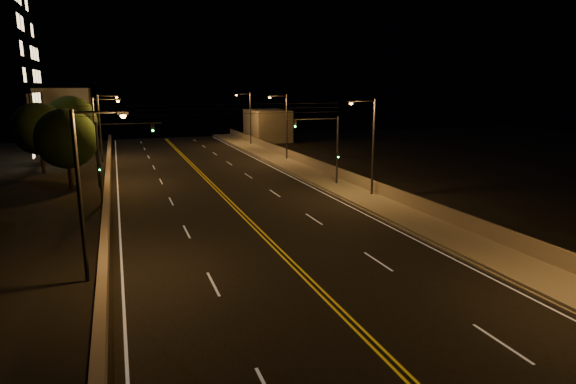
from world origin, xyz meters
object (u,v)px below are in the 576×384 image
object	(u,v)px
streetlight_1	(370,141)
tree_0	(66,139)
streetlight_4	(85,184)
streetlight_6	(102,123)
traffic_signal_right	(328,143)
streetlight_3	(249,115)
streetlight_2	(284,123)
tree_1	(39,129)
tree_2	(71,121)
traffic_signal_left	(111,153)
streetlight_5	(99,135)

from	to	relation	value
streetlight_1	tree_0	xyz separation A→B (m)	(-24.15, 12.50, -0.19)
streetlight_4	streetlight_6	xyz separation A→B (m)	(0.00, 40.04, 0.00)
streetlight_4	traffic_signal_right	size ratio (longest dim) A/B	1.26
streetlight_3	tree_0	xyz separation A→B (m)	(-24.15, -26.34, -0.19)
streetlight_1	streetlight_2	size ratio (longest dim) A/B	1.00
streetlight_1	traffic_signal_right	size ratio (longest dim) A/B	1.26
streetlight_2	streetlight_3	size ratio (longest dim) A/B	1.00
streetlight_4	tree_1	size ratio (longest dim) A/B	1.09
tree_0	tree_2	size ratio (longest dim) A/B	0.90
tree_2	tree_0	bearing A→B (deg)	-87.29
streetlight_6	traffic_signal_left	distance (m)	23.57
tree_1	tree_2	world-z (taller)	tree_2
streetlight_2	traffic_signal_left	world-z (taller)	streetlight_2
streetlight_1	traffic_signal_right	world-z (taller)	streetlight_1
streetlight_3	streetlight_5	xyz separation A→B (m)	(-21.40, -26.23, 0.00)
streetlight_5	tree_2	bearing A→B (deg)	102.68
streetlight_5	traffic_signal_right	bearing A→B (deg)	-20.18
streetlight_2	streetlight_4	world-z (taller)	same
streetlight_1	streetlight_5	bearing A→B (deg)	149.49
streetlight_3	streetlight_2	bearing A→B (deg)	-90.00
streetlight_1	tree_0	distance (m)	27.19
streetlight_1	streetlight_3	size ratio (longest dim) A/B	1.00
traffic_signal_left	tree_0	size ratio (longest dim) A/B	0.89
streetlight_6	tree_1	world-z (taller)	streetlight_6
streetlight_4	streetlight_5	bearing A→B (deg)	90.00
streetlight_1	streetlight_4	world-z (taller)	same
streetlight_5	tree_1	world-z (taller)	streetlight_5
streetlight_1	streetlight_3	bearing A→B (deg)	90.00
streetlight_2	streetlight_3	world-z (taller)	same
streetlight_3	streetlight_6	distance (m)	23.63
streetlight_6	tree_0	world-z (taller)	streetlight_6
tree_1	traffic_signal_right	bearing A→B (deg)	-33.68
traffic_signal_right	tree_1	bearing A→B (deg)	146.32
streetlight_5	traffic_signal_left	distance (m)	7.44
streetlight_5	traffic_signal_left	world-z (taller)	streetlight_5
traffic_signal_right	tree_2	xyz separation A→B (m)	(-23.44, 22.87, 1.06)
streetlight_3	streetlight_6	bearing A→B (deg)	-154.89
streetlight_6	tree_0	size ratio (longest dim) A/B	1.12
streetlight_1	tree_2	size ratio (longest dim) A/B	1.01
tree_0	tree_2	distance (m)	15.68
streetlight_3	tree_1	world-z (taller)	streetlight_3
streetlight_3	tree_1	xyz separation A→B (m)	(-27.66, -16.10, -0.04)
streetlight_6	traffic_signal_left	bearing A→B (deg)	-87.44
streetlight_4	tree_2	world-z (taller)	streetlight_4
streetlight_1	streetlight_2	distance (m)	21.72
traffic_signal_left	streetlight_6	bearing A→B (deg)	92.56
traffic_signal_right	tree_2	size ratio (longest dim) A/B	0.80
traffic_signal_left	streetlight_3	bearing A→B (deg)	58.78
traffic_signal_right	tree_1	size ratio (longest dim) A/B	0.87
streetlight_4	traffic_signal_left	size ratio (longest dim) A/B	1.26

